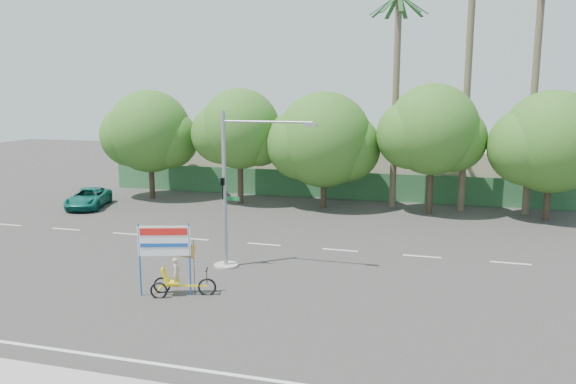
# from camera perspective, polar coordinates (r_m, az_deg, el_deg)

# --- Properties ---
(ground) EXTENTS (120.00, 120.00, 0.00)m
(ground) POSITION_cam_1_polar(r_m,az_deg,el_deg) (21.44, -4.06, -11.23)
(ground) COLOR #33302D
(ground) RESTS_ON ground
(fence) EXTENTS (38.00, 0.08, 2.00)m
(fence) POSITION_cam_1_polar(r_m,az_deg,el_deg) (41.40, 6.00, 0.64)
(fence) COLOR #336B3D
(fence) RESTS_ON ground
(building_left) EXTENTS (12.00, 8.00, 4.00)m
(building_left) POSITION_cam_1_polar(r_m,az_deg,el_deg) (48.18, -4.87, 3.20)
(building_left) COLOR beige
(building_left) RESTS_ON ground
(building_right) EXTENTS (14.00, 8.00, 3.60)m
(building_right) POSITION_cam_1_polar(r_m,az_deg,el_deg) (45.18, 17.06, 2.07)
(building_right) COLOR beige
(building_right) RESTS_ON ground
(tree_far_left) EXTENTS (7.14, 6.00, 7.96)m
(tree_far_left) POSITION_cam_1_polar(r_m,az_deg,el_deg) (42.39, -13.92, 5.74)
(tree_far_left) COLOR #473828
(tree_far_left) RESTS_ON ground
(tree_left) EXTENTS (6.66, 5.60, 8.07)m
(tree_left) POSITION_cam_1_polar(r_m,az_deg,el_deg) (39.39, -4.98, 6.12)
(tree_left) COLOR #473828
(tree_left) RESTS_ON ground
(tree_center) EXTENTS (7.62, 6.40, 7.85)m
(tree_center) POSITION_cam_1_polar(r_m,az_deg,el_deg) (37.75, 3.61, 5.06)
(tree_center) COLOR #473828
(tree_center) RESTS_ON ground
(tree_right) EXTENTS (6.90, 5.80, 8.36)m
(tree_right) POSITION_cam_1_polar(r_m,az_deg,el_deg) (36.87, 14.39, 5.85)
(tree_right) COLOR #473828
(tree_right) RESTS_ON ground
(tree_far_right) EXTENTS (7.38, 6.20, 7.94)m
(tree_far_right) POSITION_cam_1_polar(r_m,az_deg,el_deg) (37.41, 25.14, 4.35)
(tree_far_right) COLOR #473828
(tree_far_right) RESTS_ON ground
(palm_tall) EXTENTS (3.73, 3.79, 17.45)m
(palm_tall) POSITION_cam_1_polar(r_m,az_deg,el_deg) (38.38, 17.94, 13.65)
(palm_tall) COLOR #70604C
(palm_tall) RESTS_ON ground
(palm_mid) EXTENTS (3.73, 3.79, 15.45)m
(palm_mid) POSITION_cam_1_polar(r_m,az_deg,el_deg) (38.65, 23.91, 11.67)
(palm_mid) COLOR #70604C
(palm_mid) RESTS_ON ground
(palm_short) EXTENTS (3.73, 3.79, 14.45)m
(palm_short) POSITION_cam_1_polar(r_m,az_deg,el_deg) (38.42, 10.96, 11.55)
(palm_short) COLOR #70604C
(palm_short) RESTS_ON ground
(traffic_signal) EXTENTS (4.72, 1.10, 7.00)m
(traffic_signal) POSITION_cam_1_polar(r_m,az_deg,el_deg) (24.96, -5.81, -1.19)
(traffic_signal) COLOR gray
(traffic_signal) RESTS_ON ground
(trike_billboard) EXTENTS (2.86, 1.18, 2.92)m
(trike_billboard) POSITION_cam_1_polar(r_m,az_deg,el_deg) (22.26, -11.67, -7.40)
(trike_billboard) COLOR black
(trike_billboard) RESTS_ON ground
(pickup_truck) EXTENTS (3.47, 5.12, 1.30)m
(pickup_truck) POSITION_cam_1_polar(r_m,az_deg,el_deg) (40.66, -19.62, -0.57)
(pickup_truck) COLOR #0D6052
(pickup_truck) RESTS_ON ground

